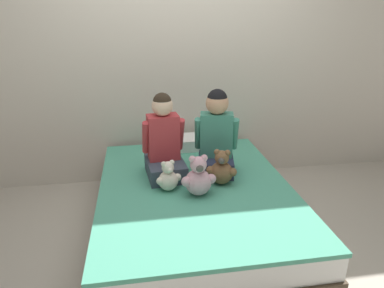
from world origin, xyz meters
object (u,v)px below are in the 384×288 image
Objects in this scene: teddy_bear_held_by_left_child at (168,178)px; pillow_at_headboard at (182,143)px; child_on_right at (216,136)px; bed at (195,208)px; teddy_bear_held_by_right_child at (222,170)px; teddy_bear_between_children at (198,178)px; child_on_left at (164,143)px.

teddy_bear_held_by_left_child is 0.43× the size of pillow_at_headboard.
pillow_at_headboard is (-0.21, 0.55, -0.25)m from child_on_right.
pillow_at_headboard reaches higher than bed.
teddy_bear_held_by_right_child is (0.41, 0.03, 0.02)m from teddy_bear_held_by_left_child.
teddy_bear_held_by_right_child is 0.92× the size of teddy_bear_between_children.
child_on_left reaches higher than teddy_bear_held_by_left_child.
teddy_bear_between_children is (-0.20, -0.13, 0.01)m from teddy_bear_held_by_right_child.
teddy_bear_between_children reaches higher than pillow_at_headboard.
teddy_bear_held_by_left_child is at bearing -155.45° from teddy_bear_held_by_right_child.
teddy_bear_between_children is 0.91m from pillow_at_headboard.
child_on_left is at bearing 170.26° from teddy_bear_held_by_right_child.
child_on_left is at bearing -168.74° from child_on_right.
teddy_bear_held_by_left_child is 0.23m from teddy_bear_between_children.
child_on_right is 2.93× the size of teddy_bear_held_by_left_child.
child_on_left is 0.50m from teddy_bear_held_by_right_child.
pillow_at_headboard is at bearing 58.09° from teddy_bear_held_by_left_child.
teddy_bear_between_children is (0.21, -0.37, -0.14)m from child_on_left.
teddy_bear_held_by_right_child is at bearing -35.25° from child_on_left.
child_on_left is 1.23× the size of pillow_at_headboard.
pillow_at_headboard is (0.21, 0.54, -0.21)m from child_on_left.
bed is at bearing -162.03° from teddy_bear_held_by_right_child.
bed is 0.37m from teddy_bear_held_by_left_child.
teddy_bear_between_children is at bearing -66.21° from child_on_left.
teddy_bear_held_by_left_child is (-0.21, -0.04, 0.30)m from bed.
teddy_bear_held_by_left_child is at bearing -135.82° from child_on_right.
teddy_bear_held_by_right_child is at bearing 28.80° from teddy_bear_between_children.
bed is 0.38m from teddy_bear_held_by_right_child.
teddy_bear_held_by_right_child is at bearing -1.79° from bed.
child_on_right is 2.45× the size of teddy_bear_held_by_right_child.
teddy_bear_held_by_left_child is at bearing -94.89° from child_on_left.
child_on_right is at bearing 55.30° from teddy_bear_between_children.
teddy_bear_held_by_right_child is (0.20, -0.01, 0.32)m from bed.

